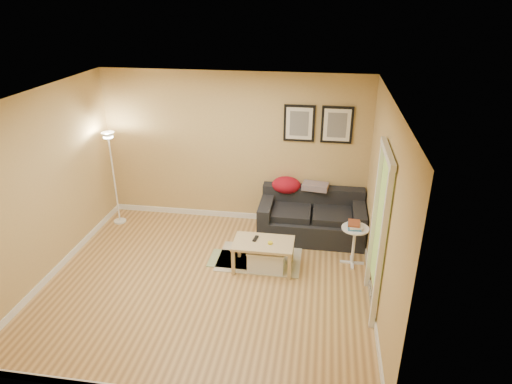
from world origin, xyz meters
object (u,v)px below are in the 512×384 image
at_px(storage_bin, 267,258).
at_px(floor_lamp, 114,181).
at_px(sofa, 312,216).
at_px(coffee_table, 263,255).
at_px(book_stack, 355,225).
at_px(side_table, 354,246).

height_order(storage_bin, floor_lamp, floor_lamp).
distance_m(sofa, storage_bin, 1.24).
bearing_deg(floor_lamp, coffee_table, -20.97).
xyz_separation_m(sofa, book_stack, (0.63, -0.73, 0.28)).
bearing_deg(storage_bin, floor_lamp, 159.39).
bearing_deg(floor_lamp, sofa, 0.30).
bearing_deg(storage_bin, sofa, 60.17).
relative_size(sofa, storage_bin, 3.13).
bearing_deg(book_stack, coffee_table, -163.25).
xyz_separation_m(side_table, floor_lamp, (-4.02, 0.72, 0.48)).
relative_size(side_table, floor_lamp, 0.37).
distance_m(sofa, book_stack, 1.01).
height_order(side_table, book_stack, book_stack).
xyz_separation_m(coffee_table, book_stack, (1.29, 0.33, 0.43)).
height_order(sofa, book_stack, sofa).
bearing_deg(sofa, book_stack, -49.17).
bearing_deg(sofa, coffee_table, -121.69).
xyz_separation_m(sofa, coffee_table, (-0.65, -1.06, -0.16)).
bearing_deg(coffee_table, book_stack, -0.51).
bearing_deg(floor_lamp, storage_bin, -20.61).
distance_m(sofa, side_table, 0.99).
height_order(side_table, floor_lamp, floor_lamp).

